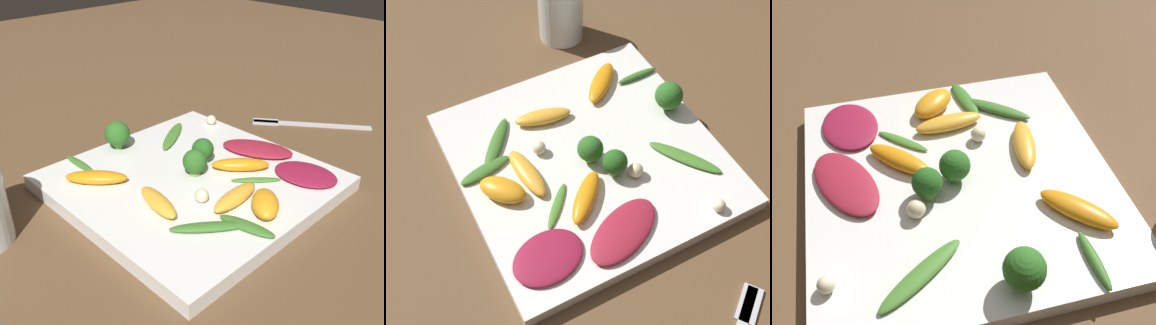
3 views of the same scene
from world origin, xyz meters
The scene contains 21 objects.
ground_plane centered at (0.00, 0.00, 0.00)m, with size 2.40×2.40×0.00m, color brown.
plate centered at (0.00, 0.00, 0.01)m, with size 0.31×0.31×0.02m.
drinking_glass centered at (0.24, -0.08, 0.05)m, with size 0.07×0.07×0.10m.
radicchio_leaf_0 centered at (-0.10, 0.10, 0.02)m, with size 0.07×0.09×0.01m.
radicchio_leaf_1 centered at (-0.11, 0.02, 0.02)m, with size 0.09×0.11×0.01m.
orange_segment_0 centered at (0.01, 0.08, 0.03)m, with size 0.08×0.03×0.01m.
orange_segment_1 centered at (0.08, 0.02, 0.03)m, with size 0.04×0.08×0.02m.
orange_segment_2 centered at (-0.01, 0.11, 0.03)m, with size 0.06×0.06×0.02m.
orange_segment_3 centered at (0.10, -0.07, 0.03)m, with size 0.07×0.07×0.02m.
orange_segment_4 centered at (-0.06, 0.03, 0.03)m, with size 0.07×0.07×0.02m.
broccoli_floret_0 centered at (0.02, -0.13, 0.04)m, with size 0.04×0.04×0.04m.
broccoli_floret_1 centered at (-0.01, 0.00, 0.04)m, with size 0.03×0.03×0.04m.
broccoli_floret_2 centered at (-0.04, -0.02, 0.04)m, with size 0.03×0.03×0.04m.
arugula_sprig_0 centered at (-0.05, 0.07, 0.02)m, with size 0.06×0.05×0.00m.
arugula_sprig_1 centered at (-0.06, -0.10, 0.02)m, with size 0.09×0.07×0.01m.
arugula_sprig_2 centered at (0.03, 0.12, 0.02)m, with size 0.03×0.07×0.01m.
arugula_sprig_3 centered at (0.07, 0.09, 0.02)m, with size 0.08×0.07×0.01m.
arugula_sprig_4 centered at (0.09, -0.12, 0.02)m, with size 0.01×0.06×0.01m.
macadamia_nut_0 centered at (-0.05, -0.04, 0.03)m, with size 0.02×0.02×0.02m.
macadamia_nut_1 centered at (0.03, 0.05, 0.03)m, with size 0.02×0.02×0.02m.
macadamia_nut_2 centered at (-0.14, -0.09, 0.03)m, with size 0.02×0.02×0.02m.
Camera 2 is at (-0.35, 0.20, 0.54)m, focal length 50.00 mm.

